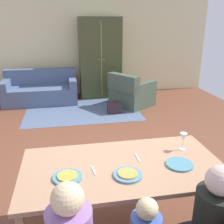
{
  "coord_description": "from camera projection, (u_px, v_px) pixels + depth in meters",
  "views": [
    {
      "loc": [
        -0.68,
        -3.45,
        2.03
      ],
      "look_at": [
        -0.08,
        -0.21,
        0.85
      ],
      "focal_mm": 41.59,
      "sensor_mm": 36.0,
      "label": 1
    }
  ],
  "objects": [
    {
      "name": "couch",
      "position": [
        41.0,
        91.0,
        6.64
      ],
      "size": [
        1.81,
        0.86,
        0.82
      ],
      "color": "#4C5E80",
      "rests_on": "ground_plane"
    },
    {
      "name": "plate_near_child",
      "position": [
        128.0,
        175.0,
        2.23
      ],
      "size": [
        0.25,
        0.25,
        0.02
      ],
      "primitive_type": "cylinder",
      "color": "teal",
      "rests_on": "dining_table"
    },
    {
      "name": "knife",
      "position": [
        137.0,
        158.0,
        2.52
      ],
      "size": [
        0.02,
        0.17,
        0.01
      ],
      "primitive_type": "cube",
      "rotation": [
        0.0,
        0.0,
        -0.01
      ],
      "color": "silver",
      "rests_on": "dining_table"
    },
    {
      "name": "armoire",
      "position": [
        100.0,
        58.0,
        6.96
      ],
      "size": [
        1.1,
        0.59,
        2.1
      ],
      "color": "#404627",
      "rests_on": "ground_plane"
    },
    {
      "name": "area_rug",
      "position": [
        82.0,
        110.0,
        6.11
      ],
      "size": [
        2.6,
        1.8,
        0.01
      ],
      "primitive_type": "cube",
      "color": "slate",
      "rests_on": "ground_plane"
    },
    {
      "name": "plate_near_woman",
      "position": [
        179.0,
        164.0,
        2.39
      ],
      "size": [
        0.25,
        0.25,
        0.02
      ],
      "primitive_type": "cylinder",
      "color": "teal",
      "rests_on": "dining_table"
    },
    {
      "name": "dining_table",
      "position": [
        123.0,
        171.0,
        2.42
      ],
      "size": [
        1.86,
        0.98,
        0.76
      ],
      "color": "tan",
      "rests_on": "ground_plane"
    },
    {
      "name": "wine_glass",
      "position": [
        183.0,
        138.0,
        2.63
      ],
      "size": [
        0.07,
        0.07,
        0.19
      ],
      "color": "silver",
      "rests_on": "dining_table"
    },
    {
      "name": "plate_near_man",
      "position": [
        67.0,
        177.0,
        2.19
      ],
      "size": [
        0.25,
        0.25,
        0.02
      ],
      "primitive_type": "cylinder",
      "color": "teal",
      "rests_on": "dining_table"
    },
    {
      "name": "pizza_near_child",
      "position": [
        128.0,
        173.0,
        2.22
      ],
      "size": [
        0.17,
        0.17,
        0.01
      ],
      "primitive_type": "cylinder",
      "color": "gold",
      "rests_on": "plate_near_child"
    },
    {
      "name": "fork",
      "position": [
        94.0,
        171.0,
        2.3
      ],
      "size": [
        0.03,
        0.15,
        0.01
      ],
      "primitive_type": "cube",
      "rotation": [
        0.0,
        0.0,
        0.1
      ],
      "color": "silver",
      "rests_on": "dining_table"
    },
    {
      "name": "pizza_near_man",
      "position": [
        67.0,
        176.0,
        2.19
      ],
      "size": [
        0.17,
        0.17,
        0.01
      ],
      "primitive_type": "cylinder",
      "color": "gold",
      "rests_on": "plate_near_man"
    },
    {
      "name": "handbag",
      "position": [
        114.0,
        108.0,
        5.92
      ],
      "size": [
        0.32,
        0.16,
        0.26
      ],
      "primitive_type": "cube",
      "color": "#302127",
      "rests_on": "ground_plane"
    },
    {
      "name": "armchair",
      "position": [
        131.0,
        93.0,
        6.37
      ],
      "size": [
        1.19,
        1.19,
        0.82
      ],
      "color": "#405041",
      "rests_on": "ground_plane"
    },
    {
      "name": "back_wall",
      "position": [
        87.0,
        45.0,
        7.17
      ],
      "size": [
        6.91,
        0.1,
        2.7
      ],
      "primitive_type": "cube",
      "color": "beige",
      "rests_on": "ground_plane"
    },
    {
      "name": "ground_plane",
      "position": [
        108.0,
        142.0,
        4.58
      ],
      "size": [
        6.91,
        6.47,
        0.02
      ],
      "primitive_type": "cube",
      "color": "brown"
    }
  ]
}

